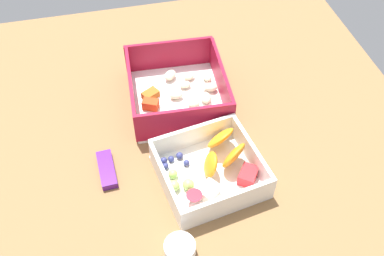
{
  "coord_description": "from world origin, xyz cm",
  "views": [
    {
      "loc": [
        -47.71,
        10.58,
        58.63
      ],
      "look_at": [
        -1.01,
        -0.33,
        4.0
      ],
      "focal_mm": 40.78,
      "sensor_mm": 36.0,
      "label": 1
    }
  ],
  "objects_px": {
    "pasta_container": "(178,93)",
    "fruit_bowl": "(212,169)",
    "candy_bar": "(107,170)",
    "paper_cup_liner": "(180,249)"
  },
  "relations": [
    {
      "from": "fruit_bowl",
      "to": "pasta_container",
      "type": "bearing_deg",
      "value": 5.5
    },
    {
      "from": "pasta_container",
      "to": "candy_bar",
      "type": "xyz_separation_m",
      "value": [
        -0.13,
        0.14,
        -0.01
      ]
    },
    {
      "from": "pasta_container",
      "to": "fruit_bowl",
      "type": "relative_size",
      "value": 1.13
    },
    {
      "from": "fruit_bowl",
      "to": "paper_cup_liner",
      "type": "bearing_deg",
      "value": 146.79
    },
    {
      "from": "pasta_container",
      "to": "candy_bar",
      "type": "bearing_deg",
      "value": 135.57
    },
    {
      "from": "fruit_bowl",
      "to": "paper_cup_liner",
      "type": "relative_size",
      "value": 3.92
    },
    {
      "from": "candy_bar",
      "to": "paper_cup_liner",
      "type": "height_order",
      "value": "paper_cup_liner"
    },
    {
      "from": "candy_bar",
      "to": "paper_cup_liner",
      "type": "relative_size",
      "value": 1.61
    },
    {
      "from": "pasta_container",
      "to": "paper_cup_liner",
      "type": "relative_size",
      "value": 4.43
    },
    {
      "from": "fruit_bowl",
      "to": "candy_bar",
      "type": "distance_m",
      "value": 0.17
    }
  ]
}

